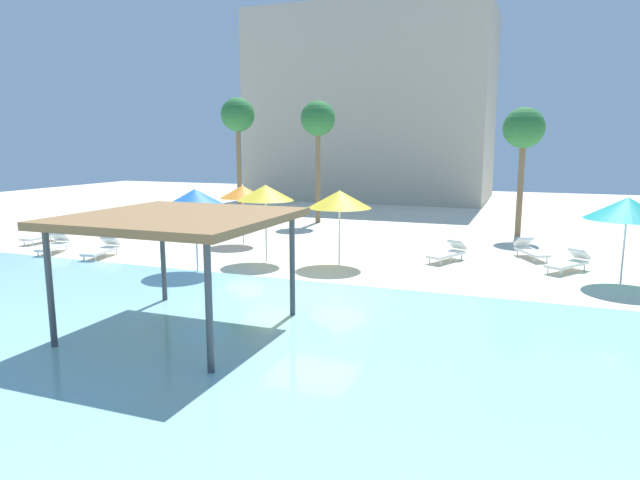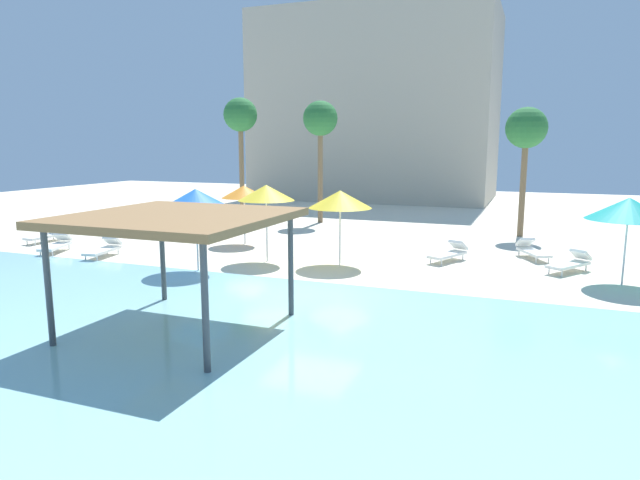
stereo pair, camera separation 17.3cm
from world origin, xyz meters
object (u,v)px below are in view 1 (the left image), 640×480
lounge_chair_5 (44,235)px  palm_tree_2 (238,118)px  palm_tree_0 (318,122)px  beach_umbrella_orange_5 (242,192)px  palm_tree_1 (524,131)px  beach_umbrella_blue_6 (195,198)px  beach_umbrella_teal_4 (627,208)px  lounge_chair_0 (54,245)px  lounge_chair_3 (530,250)px  lounge_chair_4 (570,262)px  lounge_chair_6 (103,249)px  shade_pavilion (179,221)px  beach_umbrella_yellow_0 (265,193)px  beach_umbrella_yellow_2 (340,199)px  lounge_chair_2 (449,252)px

lounge_chair_5 → palm_tree_2: bearing=155.0°
lounge_chair_5 → palm_tree_0: size_ratio=0.28×
beach_umbrella_orange_5 → palm_tree_1: size_ratio=0.43×
beach_umbrella_blue_6 → beach_umbrella_teal_4: bearing=13.5°
beach_umbrella_teal_4 → palm_tree_0: palm_tree_0 is taller
lounge_chair_0 → lounge_chair_3: size_ratio=1.01×
lounge_chair_0 → lounge_chair_4: size_ratio=1.04×
lounge_chair_0 → lounge_chair_6: 2.47m
beach_umbrella_orange_5 → lounge_chair_6: beach_umbrella_orange_5 is taller
shade_pavilion → lounge_chair_0: bearing=149.0°
beach_umbrella_yellow_0 → beach_umbrella_yellow_2: 2.79m
lounge_chair_0 → lounge_chair_6: same height
beach_umbrella_yellow_2 → beach_umbrella_teal_4: 9.24m
shade_pavilion → lounge_chair_2: size_ratio=2.34×
beach_umbrella_yellow_0 → palm_tree_0: 11.11m
lounge_chair_5 → palm_tree_2: palm_tree_2 is taller
beach_umbrella_teal_4 → beach_umbrella_orange_5: bearing=171.5°
beach_umbrella_teal_4 → lounge_chair_6: size_ratio=1.39×
shade_pavilion → beach_umbrella_teal_4: size_ratio=1.68×
palm_tree_0 → beach_umbrella_yellow_0: bearing=-79.5°
beach_umbrella_blue_6 → palm_tree_2: (-5.11, 12.31, 3.24)m
beach_umbrella_blue_6 → lounge_chair_3: beach_umbrella_blue_6 is taller
lounge_chair_4 → palm_tree_1: 8.91m
lounge_chair_5 → beach_umbrella_yellow_2: bearing=91.3°
shade_pavilion → beach_umbrella_yellow_0: 8.02m
lounge_chair_3 → lounge_chair_6: 16.61m
lounge_chair_0 → palm_tree_2: (2.23, 11.44, 5.47)m
lounge_chair_2 → lounge_chair_4: bearing=110.2°
beach_umbrella_orange_5 → palm_tree_2: 8.70m
beach_umbrella_yellow_0 → lounge_chair_2: beach_umbrella_yellow_0 is taller
beach_umbrella_yellow_0 → lounge_chair_0: (-8.80, -1.54, -2.25)m
shade_pavilion → beach_umbrella_blue_6: 6.28m
lounge_chair_4 → beach_umbrella_yellow_0: bearing=-44.0°
beach_umbrella_blue_6 → lounge_chair_5: (-9.71, 2.60, -2.23)m
beach_umbrella_teal_4 → beach_umbrella_blue_6: bearing=-166.5°
beach_umbrella_teal_4 → palm_tree_2: 20.93m
shade_pavilion → palm_tree_2: 19.82m
lounge_chair_2 → lounge_chair_0: bearing=-50.7°
beach_umbrella_yellow_2 → lounge_chair_2: beach_umbrella_yellow_2 is taller
palm_tree_2 → lounge_chair_2: bearing=-29.7°
lounge_chair_0 → lounge_chair_3: 18.95m
shade_pavilion → beach_umbrella_yellow_0: size_ratio=1.60×
shade_pavilion → palm_tree_2: (-8.25, 17.74, 3.18)m
beach_umbrella_orange_5 → palm_tree_0: bearing=85.1°
lounge_chair_2 → palm_tree_2: size_ratio=0.28×
lounge_chair_5 → palm_tree_2: size_ratio=0.27×
lounge_chair_6 → palm_tree_2: size_ratio=0.28×
beach_umbrella_teal_4 → lounge_chair_6: 18.57m
lounge_chair_3 → lounge_chair_5: bearing=-105.6°
beach_umbrella_yellow_2 → palm_tree_1: 11.21m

